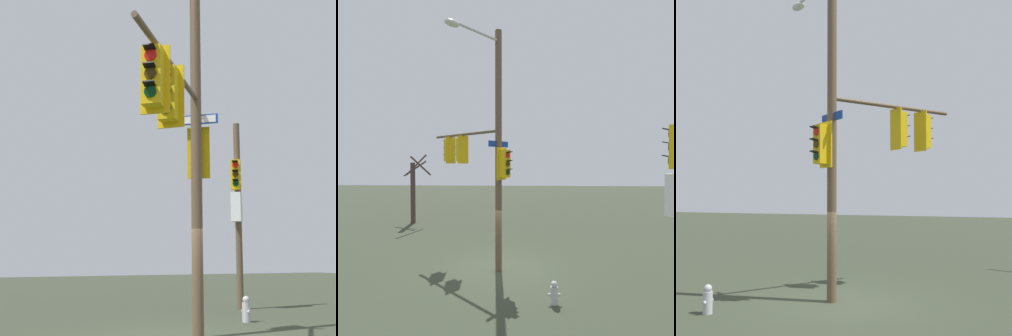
{
  "view_description": "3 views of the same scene",
  "coord_description": "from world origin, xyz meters",
  "views": [
    {
      "loc": [
        -10.42,
        5.43,
        1.81
      ],
      "look_at": [
        0.5,
        0.21,
        4.03
      ],
      "focal_mm": 52.75,
      "sensor_mm": 36.0,
      "label": 1
    },
    {
      "loc": [
        0.75,
        -11.74,
        4.49
      ],
      "look_at": [
        0.24,
        0.07,
        4.21
      ],
      "focal_mm": 30.08,
      "sensor_mm": 36.0,
      "label": 2
    },
    {
      "loc": [
        11.14,
        3.34,
        3.1
      ],
      "look_at": [
        -0.13,
        0.04,
        3.74
      ],
      "focal_mm": 44.52,
      "sensor_mm": 36.0,
      "label": 3
    }
  ],
  "objects": [
    {
      "name": "ground_plane",
      "position": [
        0.0,
        0.0,
        0.0
      ],
      "size": [
        80.0,
        80.0,
        0.0
      ],
      "primitive_type": "plane",
      "color": "#353C2B"
    },
    {
      "name": "main_signal_pole_assembly",
      "position": [
        -0.7,
        0.15,
        5.13
      ],
      "size": [
        4.03,
        5.09,
        9.78
      ],
      "rotation": [
        0.0,
        0.0,
        2.42
      ],
      "color": "brown",
      "rests_on": "ground"
    },
    {
      "name": "fire_hydrant_fallback",
      "position": [
        1.88,
        -2.96,
        0.34
      ],
      "size": [
        0.38,
        0.24,
        0.73
      ],
      "color": "#B2B2B7",
      "rests_on": "ground"
    }
  ]
}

